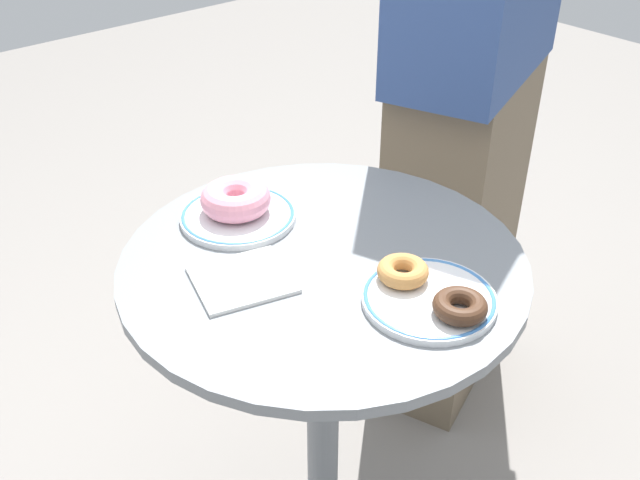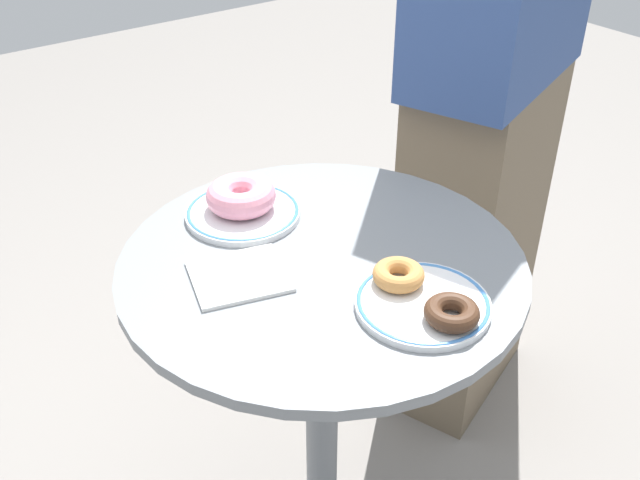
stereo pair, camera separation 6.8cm
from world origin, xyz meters
name	(u,v)px [view 1 (the left image)]	position (x,y,z in m)	size (l,w,h in m)	color
cafe_table	(323,382)	(0.00, 0.00, 0.49)	(0.61, 0.61, 0.75)	slate
plate_left	(238,216)	(-0.17, -0.03, 0.75)	(0.19, 0.19, 0.01)	white
plate_right	(429,299)	(0.17, 0.04, 0.75)	(0.18, 0.18, 0.01)	white
donut_pink_frosted	(236,199)	(-0.18, -0.03, 0.78)	(0.11, 0.11, 0.04)	pink
donut_chocolate	(460,306)	(0.22, 0.04, 0.77)	(0.07, 0.07, 0.02)	#422819
donut_old_fashioned	(403,271)	(0.12, 0.04, 0.77)	(0.07, 0.07, 0.02)	#BC7F42
paper_napkin	(242,280)	(-0.03, -0.12, 0.75)	(0.12, 0.13, 0.01)	white
person_figure	(469,93)	(-0.22, 0.60, 0.78)	(0.36, 0.51, 1.61)	brown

